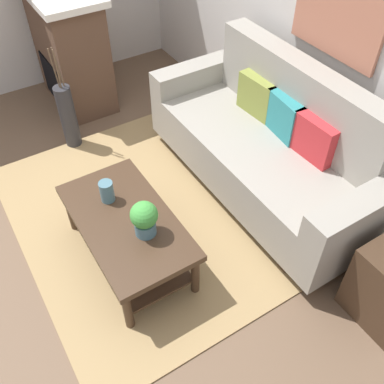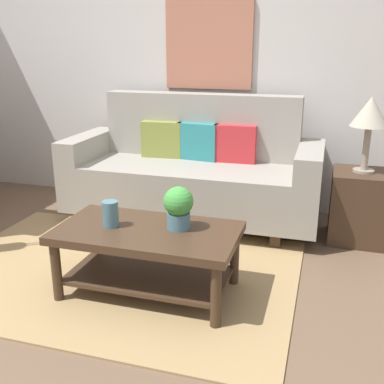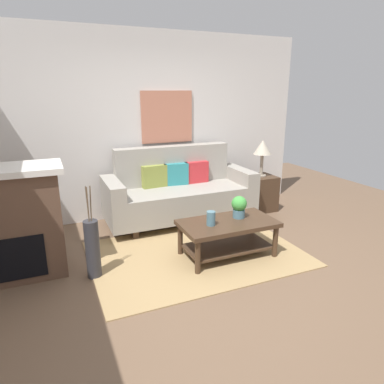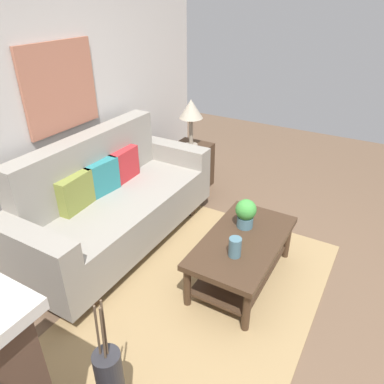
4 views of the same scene
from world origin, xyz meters
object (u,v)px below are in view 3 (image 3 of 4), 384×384
Objects in this scene: throw_pillow_teal at (176,174)px; table_lamp at (263,149)px; potted_plant_tabletop at (239,206)px; fireplace at (14,223)px; couch at (179,193)px; side_table at (260,193)px; framed_painting at (167,117)px; coffee_table at (228,231)px; throw_pillow_olive at (154,176)px; tabletop_vase at (211,218)px; floor_vase at (93,249)px; throw_pillow_crimson at (196,172)px.

table_lamp reaches higher than throw_pillow_teal.
fireplace reaches higher than potted_plant_tabletop.
couch is 1.48m from table_lamp.
table_lamp is (0.00, 0.00, 0.71)m from side_table.
table_lamp is 1.55m from framed_painting.
framed_painting is at bearing 158.93° from side_table.
framed_painting is at bearing 92.98° from coffee_table.
coffee_table is (0.42, -1.43, -0.37)m from throw_pillow_olive.
side_table is 3.58m from fireplace.
throw_pillow_olive is 2.25× the size of tabletop_vase.
tabletop_vase is (0.19, -1.45, -0.17)m from throw_pillow_olive.
tabletop_vase is 0.29× the size of side_table.
throw_pillow_olive is 0.64× the size of side_table.
couch is at bearing 21.33° from fireplace.
side_table is 0.90× the size of floor_vase.
table_lamp reaches higher than floor_vase.
side_table reaches higher than coffee_table.
fireplace is (-1.97, 0.50, 0.08)m from tabletop_vase.
framed_painting reaches higher than tabletop_vase.
fireplace is at bearing 153.82° from floor_vase.
floor_vase is 0.78× the size of framed_painting.
floor_vase is at bearing -26.18° from fireplace.
throw_pillow_olive reaches higher than coffee_table.
floor_vase is at bearing 174.97° from coffee_table.
potted_plant_tabletop reaches higher than floor_vase.
fireplace is at bearing -158.67° from couch.
framed_painting is (-1.37, 0.53, 1.20)m from side_table.
throw_pillow_teal is (0.33, 0.00, 0.00)m from throw_pillow_olive.
throw_pillow_crimson is at bearing 0.00° from throw_pillow_olive.
fireplace is (-1.78, -0.95, -0.09)m from throw_pillow_olive.
throw_pillow_teal is at bearing 180.00° from throw_pillow_crimson.
throw_pillow_olive is 1.00× the size of throw_pillow_teal.
throw_pillow_crimson is at bearing 36.69° from floor_vase.
side_table is at bearing 46.86° from potted_plant_tabletop.
potted_plant_tabletop is at bearing -2.34° from floor_vase.
throw_pillow_olive reaches higher than floor_vase.
potted_plant_tabletop is at bearing -78.78° from throw_pillow_teal.
fireplace is at bearing -167.65° from table_lamp.
throw_pillow_teal is 2.25× the size of tabletop_vase.
framed_painting is (-0.09, 1.77, 1.17)m from coffee_table.
throw_pillow_teal is at bearing 172.22° from side_table.
throw_pillow_crimson reaches higher than potted_plant_tabletop.
table_lamp is at bearing 46.86° from potted_plant_tabletop.
throw_pillow_teal is 1.37× the size of potted_plant_tabletop.
throw_pillow_crimson is at bearing 169.78° from table_lamp.
throw_pillow_teal is 0.31× the size of fireplace.
coffee_table is 6.86× the size of tabletop_vase.
floor_vase is (-1.07, -1.29, -0.37)m from throw_pillow_olive.
throw_pillow_olive is 1.00× the size of throw_pillow_crimson.
throw_pillow_crimson is 1.37m from potted_plant_tabletop.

